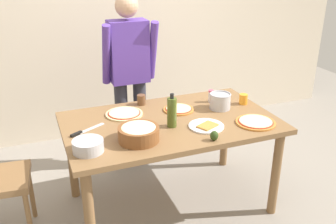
# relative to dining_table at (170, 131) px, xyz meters

# --- Properties ---
(ground) EXTENTS (8.00, 8.00, 0.00)m
(ground) POSITION_rel_dining_table_xyz_m (0.00, 0.00, -0.67)
(ground) COLOR gray
(wall_back) EXTENTS (5.60, 0.10, 2.60)m
(wall_back) POSITION_rel_dining_table_xyz_m (0.00, 1.60, 0.63)
(wall_back) COLOR beige
(wall_back) RESTS_ON ground
(dining_table) EXTENTS (1.60, 0.96, 0.76)m
(dining_table) POSITION_rel_dining_table_xyz_m (0.00, 0.00, 0.00)
(dining_table) COLOR brown
(dining_table) RESTS_ON ground
(person_cook) EXTENTS (0.49, 0.25, 1.62)m
(person_cook) POSITION_rel_dining_table_xyz_m (-0.10, 0.76, 0.27)
(person_cook) COLOR #2D2D38
(person_cook) RESTS_ON ground
(pizza_raw_on_board) EXTENTS (0.29, 0.29, 0.02)m
(pizza_raw_on_board) POSITION_rel_dining_table_xyz_m (-0.30, 0.23, 0.10)
(pizza_raw_on_board) COLOR beige
(pizza_raw_on_board) RESTS_ON dining_table
(pizza_cooked_on_tray) EXTENTS (0.24, 0.24, 0.02)m
(pizza_cooked_on_tray) POSITION_rel_dining_table_xyz_m (0.13, 0.16, 0.10)
(pizza_cooked_on_tray) COLOR #C67A33
(pizza_cooked_on_tray) RESTS_ON dining_table
(pizza_second_cooked) EXTENTS (0.30, 0.30, 0.02)m
(pizza_second_cooked) POSITION_rel_dining_table_xyz_m (0.58, -0.28, 0.10)
(pizza_second_cooked) COLOR #C67A33
(pizza_second_cooked) RESTS_ON dining_table
(plate_with_slice) EXTENTS (0.26, 0.26, 0.02)m
(plate_with_slice) POSITION_rel_dining_table_xyz_m (0.20, -0.20, 0.10)
(plate_with_slice) COLOR white
(plate_with_slice) RESTS_ON dining_table
(popcorn_bowl) EXTENTS (0.28, 0.28, 0.11)m
(popcorn_bowl) POSITION_rel_dining_table_xyz_m (-0.32, -0.23, 0.15)
(popcorn_bowl) COLOR brown
(popcorn_bowl) RESTS_ON dining_table
(mixing_bowl_steel) EXTENTS (0.20, 0.20, 0.08)m
(mixing_bowl_steel) POSITION_rel_dining_table_xyz_m (-0.67, -0.26, 0.13)
(mixing_bowl_steel) COLOR #B7B7BC
(mixing_bowl_steel) RESTS_ON dining_table
(olive_oil_bottle) EXTENTS (0.07, 0.07, 0.26)m
(olive_oil_bottle) POSITION_rel_dining_table_xyz_m (-0.03, -0.10, 0.20)
(olive_oil_bottle) COLOR #47561E
(olive_oil_bottle) RESTS_ON dining_table
(steel_pot) EXTENTS (0.17, 0.17, 0.13)m
(steel_pot) POSITION_rel_dining_table_xyz_m (0.46, 0.08, 0.16)
(steel_pot) COLOR #B7B7BC
(steel_pot) RESTS_ON dining_table
(cup_orange) EXTENTS (0.07, 0.07, 0.08)m
(cup_orange) POSITION_rel_dining_table_xyz_m (0.70, 0.09, 0.13)
(cup_orange) COLOR orange
(cup_orange) RESTS_ON dining_table
(cup_small_brown) EXTENTS (0.07, 0.07, 0.08)m
(cup_small_brown) POSITION_rel_dining_table_xyz_m (-0.11, 0.39, 0.13)
(cup_small_brown) COLOR brown
(cup_small_brown) RESTS_ON dining_table
(salt_shaker) EXTENTS (0.04, 0.04, 0.11)m
(salt_shaker) POSITION_rel_dining_table_xyz_m (0.46, 0.23, 0.14)
(salt_shaker) COLOR white
(salt_shaker) RESTS_ON dining_table
(chef_knife) EXTENTS (0.27, 0.16, 0.02)m
(chef_knife) POSITION_rel_dining_table_xyz_m (-0.65, 0.04, 0.10)
(chef_knife) COLOR silver
(chef_knife) RESTS_ON dining_table
(avocado) EXTENTS (0.06, 0.06, 0.07)m
(avocado) POSITION_rel_dining_table_xyz_m (0.16, -0.41, 0.13)
(avocado) COLOR #2D4219
(avocado) RESTS_ON dining_table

